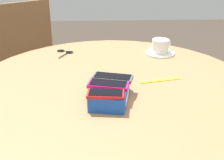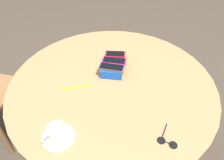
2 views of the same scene
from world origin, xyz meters
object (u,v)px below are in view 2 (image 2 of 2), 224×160
Objects in this scene: saucer at (58,137)px; lanyard_strap at (77,87)px; phone_magenta at (114,61)px; sunglasses at (167,141)px; phone_gray at (112,68)px; phone_box at (113,65)px; round_table at (112,96)px; phone_red at (115,54)px; coffee_cup at (56,133)px.

saucer reaches higher than lanyard_strap.
phone_magenta reaches higher than saucer.
sunglasses is at bearing 49.73° from lanyard_strap.
phone_magenta reaches higher than sunglasses.
phone_gray reaches higher than lanyard_strap.
phone_magenta is at bearing 68.98° from phone_box.
round_table is at bearing 144.19° from saucer.
sunglasses is at bearing 18.79° from phone_red.
coffee_cup is 0.60× the size of lanyard_strap.
phone_magenta reaches higher than lanyard_strap.
phone_magenta is 0.26m from lanyard_strap.
phone_magenta is 0.52m from coffee_cup.
phone_gray is at bearing -13.83° from phone_magenta.
sunglasses is (0.49, 0.20, -0.02)m from phone_box.
coffee_cup reaches higher than round_table.
phone_gray reaches higher than phone_box.
round_table is 8.90× the size of sunglasses.
phone_gray is 0.47m from coffee_cup.
phone_box is 0.53m from sunglasses.
phone_box is 0.07m from phone_red.
phone_red is at bearing 152.62° from saucer.
phone_gray is 0.92× the size of lanyard_strap.
saucer is at bearing -29.78° from phone_magenta.
saucer is at bearing -35.81° from round_table.
saucer is (0.34, -0.24, 0.11)m from round_table.
phone_red is 0.07m from phone_magenta.
round_table is 7.38× the size of phone_gray.
sunglasses reaches higher than round_table.
sunglasses is at bearing 22.60° from phone_box.
lanyard_strap is (0.15, -0.20, -0.06)m from phone_magenta.
lanyard_strap is at bearing -54.24° from phone_magenta.
lanyard_strap is at bearing -130.27° from sunglasses.
saucer is (0.46, -0.25, -0.02)m from phone_box.
phone_box is at bearing -157.40° from sunglasses.
round_table is 0.20m from phone_magenta.
phone_box is at bearing 172.12° from phone_gray.
phone_red reaches higher than sunglasses.
coffee_cup reaches higher than phone_gray.
coffee_cup is (0.45, -0.26, -0.02)m from phone_magenta.
round_table is 0.17m from phone_gray.
coffee_cup is at bearing -54.17° from saucer.
phone_red is 1.24× the size of coffee_cup.
phone_box is 2.09× the size of coffee_cup.
coffee_cup is at bearing -35.92° from round_table.
phone_red is 0.59m from coffee_cup.
coffee_cup reaches higher than saucer.
phone_red is at bearing 152.51° from coffee_cup.
round_table is 7.67× the size of phone_magenta.
round_table is 0.22m from lanyard_strap.
phone_box is 1.26× the size of lanyard_strap.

